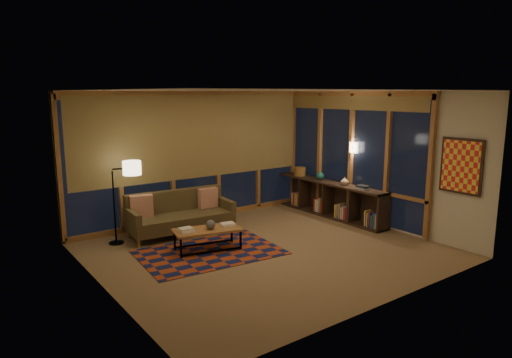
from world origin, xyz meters
TOP-DOWN VIEW (x-y plane):
  - floor at (0.00, 0.00)m, footprint 5.50×5.00m
  - ceiling at (0.00, 0.00)m, footprint 5.50×5.00m
  - walls at (0.00, 0.00)m, footprint 5.51×5.01m
  - window_wall_back at (0.00, 2.43)m, footprint 5.30×0.16m
  - window_wall_right at (2.68, 0.60)m, footprint 0.16×3.70m
  - wall_art at (2.71, -1.85)m, footprint 0.06×0.74m
  - wall_sconce at (2.62, 0.45)m, footprint 0.12×0.18m
  - sofa at (-0.75, 1.68)m, footprint 2.01×0.95m
  - pillow_left at (-1.44, 1.91)m, footprint 0.44×0.23m
  - pillow_right at (-0.10, 1.78)m, footprint 0.39×0.13m
  - area_rug at (-0.84, 0.48)m, footprint 2.45×1.75m
  - coffee_table at (-0.80, 0.60)m, footprint 1.23×0.76m
  - book_stack_a at (-1.18, 0.67)m, footprint 0.22×0.17m
  - book_stack_b at (-0.41, 0.55)m, footprint 0.25×0.21m
  - ceramic_pot at (-0.76, 0.56)m, footprint 0.18×0.18m
  - floor_lamp at (-1.95, 1.89)m, footprint 0.54×0.40m
  - bookshelf at (2.49, 1.00)m, footprint 0.40×3.03m
  - basket at (2.47, 1.93)m, footprint 0.27×0.27m
  - teal_bowl at (2.49, 1.28)m, footprint 0.21×0.21m
  - vase at (2.49, 0.55)m, footprint 0.19×0.19m
  - shelf_book_stack at (2.49, 0.06)m, footprint 0.23×0.29m

SIDE VIEW (x-z plane):
  - floor at x=0.00m, z-range -0.01..0.01m
  - area_rug at x=-0.84m, z-range 0.00..0.01m
  - coffee_table at x=-0.80m, z-range 0.00..0.38m
  - bookshelf at x=2.49m, z-range 0.00..0.76m
  - sofa at x=-0.75m, z-range 0.00..0.80m
  - book_stack_b at x=-0.41m, z-range 0.38..0.42m
  - book_stack_a at x=-1.18m, z-range 0.38..0.44m
  - ceramic_pot at x=-0.76m, z-range 0.38..0.54m
  - pillow_right at x=-0.10m, z-range 0.40..0.79m
  - pillow_left at x=-1.44m, z-range 0.40..0.82m
  - floor_lamp at x=-1.95m, z-range 0.00..1.48m
  - shelf_book_stack at x=2.49m, z-range 0.76..0.84m
  - teal_bowl at x=2.49m, z-range 0.76..0.93m
  - vase at x=2.49m, z-range 0.76..0.93m
  - basket at x=2.47m, z-range 0.76..0.96m
  - walls at x=0.00m, z-range 0.00..2.70m
  - window_wall_back at x=0.00m, z-range 0.05..2.65m
  - window_wall_right at x=2.68m, z-range 0.05..2.65m
  - wall_art at x=2.71m, z-range 0.98..1.92m
  - wall_sconce at x=2.62m, z-range 1.44..1.66m
  - ceiling at x=0.00m, z-range 2.70..2.71m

